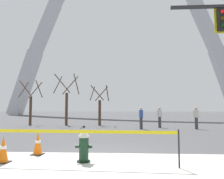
{
  "coord_description": "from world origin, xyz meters",
  "views": [
    {
      "loc": [
        0.59,
        -7.3,
        1.45
      ],
      "look_at": [
        -0.17,
        5.0,
        2.5
      ],
      "focal_mm": 36.66,
      "sensor_mm": 36.0,
      "label": 1
    }
  ],
  "objects": [
    {
      "name": "fire_hydrant",
      "position": [
        -0.58,
        -0.98,
        0.47
      ],
      "size": [
        0.46,
        0.48,
        0.99
      ],
      "color": "black",
      "rests_on": "ground"
    },
    {
      "name": "pedestrian_walking_right",
      "position": [
        3.18,
        10.72,
        0.82
      ],
      "size": [
        0.37,
        0.39,
        1.59
      ],
      "color": "#38383D",
      "rests_on": "ground"
    },
    {
      "name": "traffic_cone_mid_sidewalk",
      "position": [
        -2.22,
        -0.08,
        0.36
      ],
      "size": [
        0.36,
        0.36,
        0.73
      ],
      "color": "black",
      "rests_on": "ground"
    },
    {
      "name": "caution_tape_barrier",
      "position": [
        -0.68,
        -1.35,
        0.65
      ],
      "size": [
        5.17,
        0.3,
        0.94
      ],
      "color": "#232326",
      "rests_on": "ground"
    },
    {
      "name": "tree_left_mid",
      "position": [
        -4.77,
        12.97,
        2.02
      ],
      "size": [
        2.09,
        2.1,
        4.54
      ],
      "color": "#473323",
      "rests_on": "ground"
    },
    {
      "name": "ground_plane",
      "position": [
        0.0,
        0.0,
        0.0
      ],
      "size": [
        240.0,
        240.0,
        0.0
      ],
      "primitive_type": "plane",
      "color": "#474749"
    },
    {
      "name": "tree_far_left",
      "position": [
        -8.32,
        13.55,
        1.8
      ],
      "size": [
        1.87,
        1.88,
        4.06
      ],
      "color": "#473323",
      "rests_on": "ground"
    },
    {
      "name": "pedestrian_walking_left",
      "position": [
        1.66,
        9.38,
        0.82
      ],
      "size": [
        0.27,
        0.38,
        1.59
      ],
      "color": "#38383D",
      "rests_on": "ground"
    },
    {
      "name": "monument_arch",
      "position": [
        -0.0,
        45.91,
        20.57
      ],
      "size": [
        54.94,
        2.87,
        46.73
      ],
      "color": "#B2B5BC",
      "rests_on": "ground"
    },
    {
      "name": "traffic_cone_by_hydrant",
      "position": [
        -2.74,
        -1.2,
        0.36
      ],
      "size": [
        0.36,
        0.36,
        0.73
      ],
      "color": "black",
      "rests_on": "ground"
    },
    {
      "name": "pedestrian_standing_center",
      "position": [
        5.62,
        9.59,
        0.82
      ],
      "size": [
        0.34,
        0.39,
        1.59
      ],
      "color": "#38383D",
      "rests_on": "ground"
    },
    {
      "name": "tree_center_left",
      "position": [
        -1.76,
        12.86,
        1.56
      ],
      "size": [
        1.63,
        1.64,
        3.51
      ],
      "color": "#473323",
      "rests_on": "ground"
    }
  ]
}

